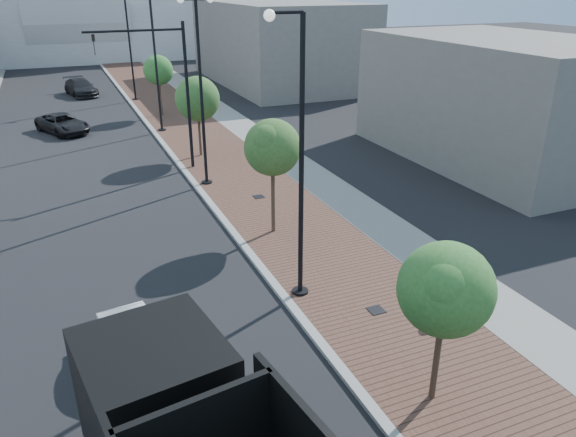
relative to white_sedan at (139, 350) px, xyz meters
name	(u,v)px	position (x,y,z in m)	size (l,w,h in m)	color
sidewalk	(183,111)	(8.56, 31.84, -0.60)	(7.00, 140.00, 0.12)	#4C2D23
concrete_strip	(215,108)	(11.26, 31.84, -0.60)	(2.40, 140.00, 0.13)	slate
curb	(140,114)	(5.06, 31.84, -0.59)	(0.30, 140.00, 0.14)	gray
white_sedan	(139,350)	(0.00, 0.00, 0.00)	(1.40, 4.02, 1.32)	white
dark_car_mid	(63,124)	(-0.81, 28.30, 0.00)	(2.20, 4.76, 1.32)	black
dark_car_far	(81,87)	(1.36, 42.34, 0.09)	(2.11, 5.18, 1.50)	black
pedestrian	(457,283)	(10.00, -0.87, 0.26)	(0.67, 0.44, 1.85)	black
streetlight_1	(298,176)	(5.54, 1.84, 3.68)	(1.44, 0.56, 9.21)	black
streetlight_2	(201,93)	(5.66, 13.84, 4.16)	(1.72, 0.56, 9.28)	black
streetlight_3	(155,70)	(5.54, 25.84, 3.68)	(1.44, 0.56, 9.21)	black
streetlight_4	(130,45)	(5.66, 37.84, 4.16)	(1.72, 0.56, 9.28)	black
traffic_mast	(170,81)	(4.76, 16.84, 4.32)	(5.09, 0.20, 8.00)	black
tree_0	(447,289)	(6.70, -4.14, 2.63)	(2.35, 2.29, 4.45)	#382619
tree_1	(273,148)	(6.70, 6.86, 3.12)	(2.35, 2.30, 4.94)	#382619
tree_2	(198,99)	(6.70, 18.86, 2.87)	(2.63, 2.62, 4.86)	#382619
tree_3	(159,70)	(6.70, 30.86, 2.90)	(2.33, 2.28, 4.71)	#382619
convention_center	(70,10)	(3.06, 76.84, 5.34)	(50.00, 30.00, 50.00)	#ACB1B6
commercial_block_ne	(278,43)	(21.06, 41.84, 3.34)	(12.00, 22.00, 8.00)	#67625C
commercial_block_e	(501,100)	(23.06, 11.84, 2.84)	(10.00, 16.00, 7.00)	#615C57
utility_cover_1	(376,310)	(7.46, -0.16, -0.53)	(0.50, 0.50, 0.02)	black
utility_cover_2	(259,197)	(7.46, 10.84, -0.53)	(0.50, 0.50, 0.02)	black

